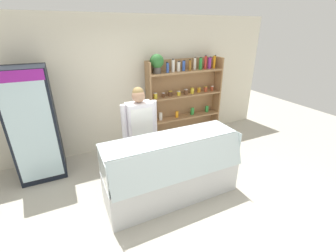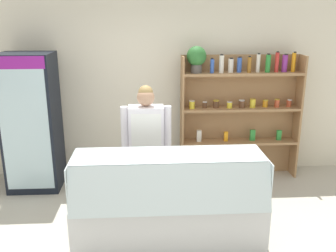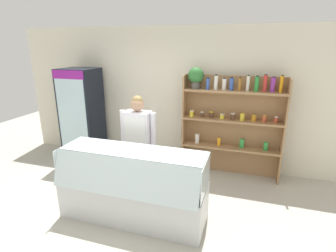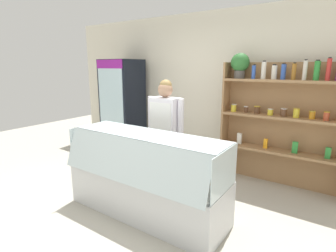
# 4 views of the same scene
# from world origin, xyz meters

# --- Properties ---
(ground_plane) EXTENTS (12.00, 12.00, 0.00)m
(ground_plane) POSITION_xyz_m (0.00, 0.00, 0.00)
(ground_plane) COLOR #B7B2A3
(back_wall) EXTENTS (6.80, 0.10, 2.70)m
(back_wall) POSITION_xyz_m (0.00, 2.15, 1.35)
(back_wall) COLOR silver
(back_wall) RESTS_ON ground
(drinks_fridge) EXTENTS (0.71, 0.64, 1.91)m
(drinks_fridge) POSITION_xyz_m (-1.85, 1.63, 0.96)
(drinks_fridge) COLOR black
(drinks_fridge) RESTS_ON ground
(shelving_unit) EXTENTS (1.77, 0.29, 1.98)m
(shelving_unit) POSITION_xyz_m (1.06, 1.85, 1.13)
(shelving_unit) COLOR #9E754C
(shelving_unit) RESTS_ON ground
(deli_display_case) EXTENTS (2.01, 0.73, 1.01)m
(deli_display_case) POSITION_xyz_m (-0.04, 0.12, 0.31)
(deli_display_case) COLOR silver
(deli_display_case) RESTS_ON ground
(shop_clerk) EXTENTS (0.61, 0.25, 1.61)m
(shop_clerk) POSITION_xyz_m (-0.26, 0.86, 0.95)
(shop_clerk) COLOR #383D51
(shop_clerk) RESTS_ON ground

